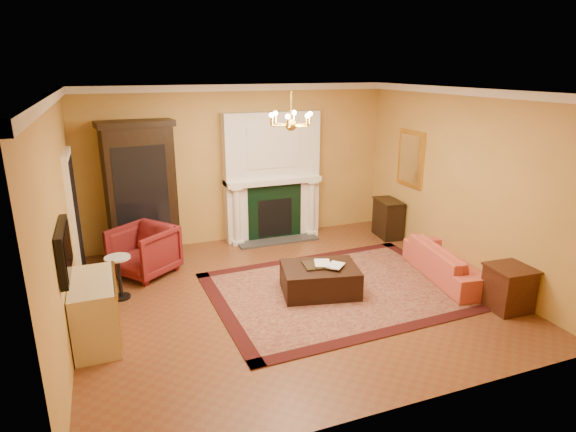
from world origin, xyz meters
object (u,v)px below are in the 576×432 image
commode (95,311)px  leather_ottoman (320,279)px  end_table (508,289)px  pedestal_table (119,274)px  china_cabinet (141,193)px  coral_sofa (450,257)px  console_table (388,219)px  wingback_armchair (144,249)px

commode → leather_ottoman: 3.18m
end_table → leather_ottoman: end_table is taller
pedestal_table → end_table: size_ratio=1.09×
china_cabinet → pedestal_table: china_cabinet is taller
china_cabinet → coral_sofa: (4.52, -2.84, -0.80)m
console_table → leather_ottoman: size_ratio=0.66×
console_table → wingback_armchair: bearing=-171.4°
end_table → leather_ottoman: 2.68m
china_cabinet → commode: 3.03m
wingback_armchair → end_table: size_ratio=1.48×
wingback_armchair → commode: wingback_armchair is taller
wingback_armchair → leather_ottoman: 2.95m
commode → coral_sofa: commode is taller
wingback_armchair → coral_sofa: size_ratio=0.48×
commode → console_table: commode is taller
wingback_armchair → pedestal_table: size_ratio=1.36×
commode → console_table: (5.51, 2.08, -0.04)m
china_cabinet → wingback_armchair: bearing=-103.7°
commode → wingback_armchair: bearing=68.0°
wingback_armchair → console_table: wingback_armchair is taller
leather_ottoman → commode: bearing=-163.9°
wingback_armchair → console_table: bearing=53.8°
pedestal_table → console_table: bearing=10.5°
end_table → leather_ottoman: bearing=148.5°
pedestal_table → wingback_armchair: bearing=61.8°
china_cabinet → leather_ottoman: china_cabinet is taller
china_cabinet → pedestal_table: size_ratio=3.52×
coral_sofa → console_table: (0.15, 2.11, -0.00)m
pedestal_table → end_table: pedestal_table is taller
leather_ottoman → wingback_armchair: bearing=157.3°
leather_ottoman → console_table: bearing=50.5°
china_cabinet → end_table: 6.16m
commode → coral_sofa: 5.36m
china_cabinet → pedestal_table: 1.94m
console_table → leather_ottoman: console_table is taller
wingback_armchair → leather_ottoman: bearing=16.9°
china_cabinet → wingback_armchair: china_cabinet is taller
china_cabinet → leather_ottoman: 3.61m
wingback_armchair → commode: (-0.75, -1.90, -0.04)m
commode → end_table: size_ratio=1.81×
wingback_armchair → commode: size_ratio=0.82×
commode → coral_sofa: bearing=-0.8°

